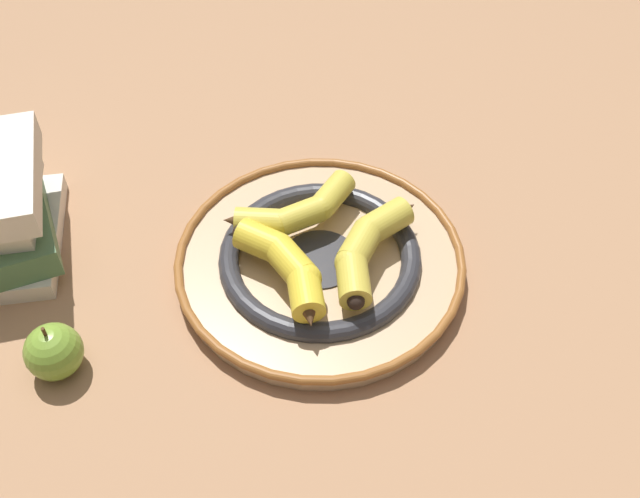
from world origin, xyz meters
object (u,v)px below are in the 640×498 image
(banana_a, at_px, (287,267))
(banana_b, at_px, (296,211))
(decorative_bowl, at_px, (320,261))
(banana_c, at_px, (368,246))
(apple, at_px, (54,352))

(banana_a, relative_size, banana_b, 1.00)
(decorative_bowl, bearing_deg, banana_c, 131.89)
(decorative_bowl, relative_size, banana_c, 2.10)
(decorative_bowl, relative_size, banana_b, 2.00)
(banana_b, xyz_separation_m, apple, (0.33, -0.01, -0.02))
(banana_b, distance_m, apple, 0.33)
(banana_b, distance_m, banana_c, 0.11)
(decorative_bowl, height_order, apple, apple)
(decorative_bowl, distance_m, apple, 0.33)
(banana_b, relative_size, apple, 2.35)
(banana_b, relative_size, banana_c, 1.05)
(decorative_bowl, relative_size, banana_a, 2.01)
(decorative_bowl, xyz_separation_m, apple, (0.32, -0.07, 0.01))
(decorative_bowl, height_order, banana_a, banana_a)
(banana_b, height_order, banana_c, banana_c)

